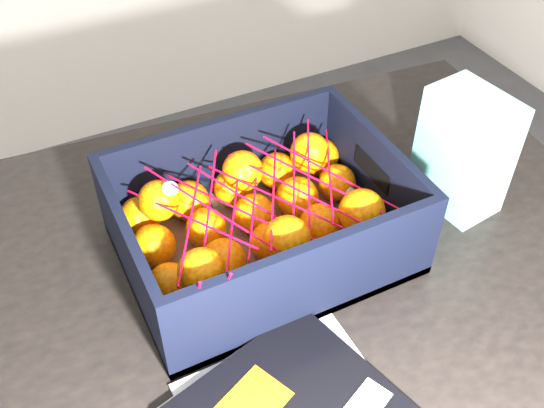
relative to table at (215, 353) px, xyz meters
name	(u,v)px	position (x,y,z in m)	size (l,w,h in m)	color
room_shell	(418,51)	(0.00, -0.29, 0.60)	(3.54, 3.54, 2.50)	silver
table	(215,353)	(0.00, 0.00, 0.00)	(1.26, 0.90, 0.75)	black
produce_crate	(262,227)	(0.10, 0.06, 0.14)	(0.36, 0.27, 0.13)	brown
clementine_heap	(265,224)	(0.10, 0.06, 0.15)	(0.34, 0.25, 0.10)	orange
mesh_net	(259,202)	(0.09, 0.05, 0.20)	(0.29, 0.23, 0.09)	red
retail_carton	(464,152)	(0.39, 0.03, 0.19)	(0.08, 0.12, 0.17)	white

